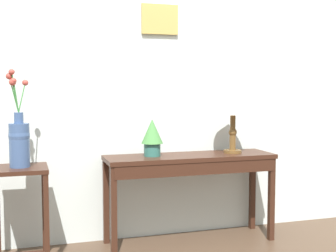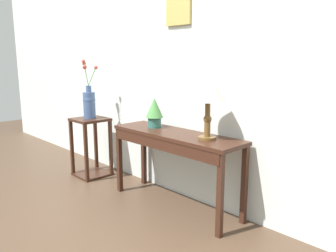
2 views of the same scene
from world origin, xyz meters
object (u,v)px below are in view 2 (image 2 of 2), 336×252
at_px(flower_vase_tall, 89,101).
at_px(potted_plant_on_console, 154,111).
at_px(console_table, 173,143).
at_px(pedestal_stand_left, 91,147).
at_px(table_lamp, 208,90).

bearing_deg(flower_vase_tall, potted_plant_on_console, 7.55).
bearing_deg(flower_vase_tall, console_table, 3.76).
relative_size(console_table, pedestal_stand_left, 1.95).
relative_size(pedestal_stand_left, flower_vase_tall, 1.03).
height_order(potted_plant_on_console, pedestal_stand_left, potted_plant_on_console).
distance_m(pedestal_stand_left, flower_vase_tall, 0.56).
relative_size(console_table, potted_plant_on_console, 4.66).
bearing_deg(potted_plant_on_console, table_lamp, -1.85).
bearing_deg(pedestal_stand_left, potted_plant_on_console, 7.55).
xyz_separation_m(console_table, potted_plant_on_console, (-0.31, 0.05, 0.26)).
height_order(pedestal_stand_left, flower_vase_tall, flower_vase_tall).
bearing_deg(flower_vase_tall, pedestal_stand_left, 0.14).
relative_size(potted_plant_on_console, pedestal_stand_left, 0.42).
bearing_deg(potted_plant_on_console, pedestal_stand_left, -172.45).
distance_m(potted_plant_on_console, flower_vase_tall, 1.02).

